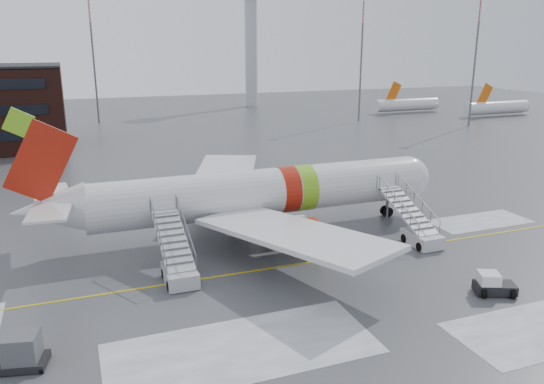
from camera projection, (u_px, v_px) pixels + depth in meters
name	position (u px, v px, depth m)	size (l,w,h in m)	color
ground	(279.00, 261.00, 38.53)	(260.00, 260.00, 0.00)	#494C4F
airliner	(252.00, 194.00, 43.30)	(35.03, 32.97, 11.18)	silver
airstair_fwd	(417.00, 229.00, 41.98)	(2.05, 7.70, 3.48)	silver
airstair_aft	(177.00, 263.00, 35.47)	(2.05, 7.70, 3.48)	#A9ABB0
pushback_tug	(492.00, 285.00, 33.36)	(2.78, 2.50, 1.41)	black
uld_container	(22.00, 352.00, 25.70)	(2.46, 2.01, 1.78)	black
control_tower	(251.00, 29.00, 129.24)	(6.40, 6.40, 30.00)	#B2B5BA
light_mast_far_ne	(362.00, 51.00, 104.96)	(1.20, 1.20, 24.25)	#595B60
light_mast_far_n	(93.00, 51.00, 102.28)	(1.20, 1.20, 24.25)	#595B60
light_mast_far_e	(476.00, 52.00, 97.83)	(1.20, 1.20, 24.25)	#595B60
distant_aircraft	(435.00, 115.00, 117.50)	(35.00, 18.00, 8.00)	#D8590C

